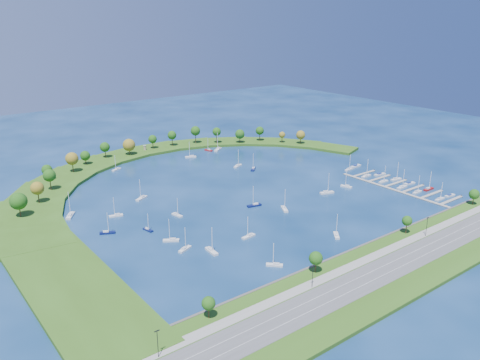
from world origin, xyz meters
TOP-DOWN VIEW (x-y plane):
  - ground at (0.00, 0.00)m, footprint 700.00×700.00m
  - south_shoreline at (0.03, -122.88)m, footprint 420.00×43.10m
  - breakwater at (-46.33, 48.72)m, footprint 286.74×247.64m
  - breakwater_trees at (-21.67, 86.32)m, footprint 240.63×92.08m
  - harbor_tower at (-6.88, 116.43)m, footprint 2.60×2.60m
  - dock_system at (85.30, -61.00)m, footprint 24.28×82.00m
  - moored_boat_0 at (-63.12, -61.84)m, footprint 3.22×9.07m
  - moored_boat_1 at (-48.17, -90.05)m, footprint 6.71×6.93m
  - moored_boat_2 at (-10.24, -28.73)m, footprint 8.96×4.13m
  - moored_boat_3 at (-72.31, -39.97)m, footprint 7.95×6.31m
  - moored_boat_4 at (14.66, 81.32)m, footprint 8.95×5.89m
  - moored_boat_5 at (39.37, -39.68)m, footprint 9.40×5.24m
  - moored_boat_6 at (33.71, 26.73)m, footprint 7.89×7.40m
  - moored_boat_7 at (-39.03, -59.76)m, footprint 8.03×3.02m
  - moored_boat_8 at (-81.00, 6.09)m, footprint 8.01×4.03m
  - moored_boat_9 at (-93.88, -12.23)m, footprint 8.01×5.47m
  - moored_boat_10 at (-2.98, -85.84)m, footprint 6.90×7.61m
  - moored_boat_11 at (58.27, -39.30)m, footprint 4.14×7.85m
  - moored_boat_12 at (-72.00, -52.31)m, footprint 8.12×4.96m
  - moored_boat_13 at (-57.39, 22.02)m, footprint 8.92×6.25m
  - moored_boat_14 at (29.50, 39.63)m, footprint 8.89×5.71m
  - moored_boat_15 at (-0.05, -43.60)m, footprint 6.37×8.81m
  - moored_boat_16 at (44.32, 86.40)m, footprint 10.01×7.98m
  - moored_boat_17 at (-45.23, 85.86)m, footprint 7.91×5.11m
  - moored_boat_18 at (36.96, 89.30)m, footprint 4.30×7.44m
  - moored_boat_19 at (-53.57, -13.84)m, footprint 3.38×7.68m
  - moored_boat_20 at (-101.35, 21.17)m, footprint 7.72×9.65m
  - moored_boat_21 at (-75.65, -21.59)m, footprint 3.13×6.77m
  - docked_boat_0 at (85.53, -89.01)m, footprint 7.56×2.19m
  - docked_boat_1 at (95.99, -89.35)m, footprint 7.93×2.95m
  - docked_boat_2 at (85.53, -73.43)m, footprint 7.84×2.70m
  - docked_boat_3 at (96.02, -74.68)m, footprint 8.40×2.43m
  - docked_boat_4 at (85.51, -62.22)m, footprint 8.58×2.75m
  - docked_boat_5 at (95.98, -60.57)m, footprint 8.49×3.66m
  - docked_boat_6 at (85.53, -47.73)m, footprint 7.79×2.20m
  - docked_boat_7 at (96.01, -50.12)m, footprint 8.68×3.50m
  - docked_boat_8 at (85.51, -33.27)m, footprint 8.64×3.04m
  - docked_boat_9 at (95.97, -36.75)m, footprint 9.34×4.00m
  - docked_boat_10 at (87.93, -15.78)m, footprint 8.10×3.42m
  - docked_boat_11 at (97.86, -13.70)m, footprint 9.89×3.49m

SIDE VIEW (x-z plane):
  - ground at x=0.00m, z-range 0.00..0.00m
  - dock_system at x=85.30m, z-range -0.45..1.15m
  - docked_boat_1 at x=95.99m, z-range -0.21..1.37m
  - docked_boat_5 at x=95.98m, z-range -0.22..1.45m
  - docked_boat_9 at x=95.97m, z-range -0.24..1.60m
  - docked_boat_11 at x=97.86m, z-range -0.26..1.72m
  - moored_boat_21 at x=-75.65m, z-range -3.96..5.65m
  - moored_boat_18 at x=36.96m, z-range -4.41..6.15m
  - moored_boat_19 at x=-53.57m, z-range -4.58..6.33m
  - docked_boat_0 at x=85.53m, z-range -4.66..6.42m
  - moored_boat_1 at x=-48.17m, z-range -4.66..6.42m
  - moored_boat_11 at x=58.27m, z-range -4.68..6.44m
  - moored_boat_17 at x=-45.23m, z-range -4.77..6.54m
  - docked_boat_2 at x=85.53m, z-range -4.78..6.55m
  - moored_boat_8 at x=-81.00m, z-range -4.78..6.56m
  - docked_boat_6 at x=85.53m, z-range -4.83..6.61m
  - moored_boat_7 at x=-39.03m, z-range -4.87..6.66m
  - docked_boat_10 at x=87.93m, z-range -4.88..6.67m
  - moored_boat_9 at x=-93.88m, z-range -4.88..6.67m
  - moored_boat_12 at x=-72.00m, z-range -4.89..6.67m
  - moored_boat_3 at x=-72.31m, z-range -5.01..6.81m
  - moored_boat_10 at x=-2.98m, z-range -5.01..6.82m
  - docked_boat_3 at x=96.02m, z-range -5.24..7.07m
  - docked_boat_7 at x=96.01m, z-range -5.28..7.11m
  - moored_boat_6 at x=33.71m, z-range -5.30..7.14m
  - docked_boat_8 at x=85.51m, z-range -5.31..7.15m
  - docked_boat_4 at x=85.51m, z-range -5.31..7.15m
  - moored_boat_2 at x=-10.24m, z-range -5.43..7.28m
  - moored_boat_14 at x=29.50m, z-range -5.43..7.28m
  - moored_boat_15 at x=-0.05m, z-range -5.48..7.34m
  - moored_boat_4 at x=14.66m, z-range -5.49..7.35m
  - moored_boat_13 at x=-57.39m, z-range -5.52..7.39m
  - moored_boat_0 at x=-63.12m, z-range -5.60..7.48m
  - moored_boat_5 at x=39.37m, z-range -5.71..7.61m
  - moored_boat_20 at x=-101.35m, z-range -6.21..8.17m
  - breakwater at x=-46.33m, z-range -0.01..1.99m
  - south_shoreline at x=0.03m, z-range -4.80..6.80m
  - moored_boat_16 at x=44.32m, z-range -6.45..8.45m
  - harbor_tower at x=-6.88m, z-range 2.05..5.96m
  - breakwater_trees at x=-21.67m, z-range 3.17..18.03m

